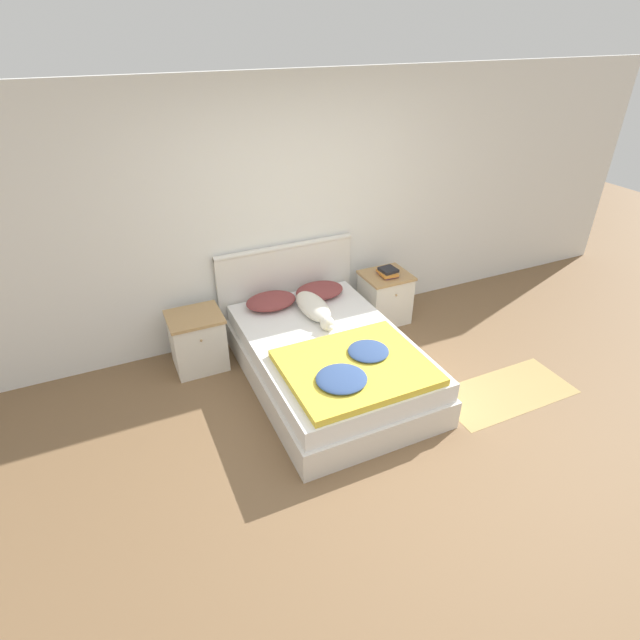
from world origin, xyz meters
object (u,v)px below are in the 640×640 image
pillow_right (319,291)px  nightstand_right (385,297)px  dog (314,308)px  bed (329,361)px  nightstand_left (198,341)px  pillow_left (271,301)px  book_stack (388,272)px

pillow_right → nightstand_right: bearing=-3.3°
nightstand_right → dog: size_ratio=0.70×
dog → bed: bearing=-97.4°
dog → nightstand_right: bearing=15.8°
nightstand_left → pillow_left: (0.77, 0.04, 0.23)m
pillow_left → dog: size_ratio=0.63×
pillow_left → bed: bearing=-71.5°
pillow_left → pillow_right: 0.53m
nightstand_right → pillow_right: (-0.77, 0.04, 0.23)m
bed → book_stack: bearing=35.0°
nightstand_right → pillow_left: (-1.30, 0.04, 0.23)m
book_stack → dog: bearing=-165.3°
pillow_left → pillow_right: same height
bed → pillow_left: bearing=108.5°
nightstand_left → dog: 1.16m
bed → nightstand_left: bearing=144.2°
nightstand_left → nightstand_right: bearing=0.0°
dog → book_stack: 1.01m
nightstand_left → dog: size_ratio=0.70×
dog → pillow_left: bearing=135.5°
nightstand_left → pillow_right: pillow_right is taller
pillow_right → bed: bearing=-108.5°
nightstand_left → pillow_right: size_ratio=1.11×
pillow_right → book_stack: size_ratio=2.16×
nightstand_left → pillow_right: bearing=2.0°
nightstand_left → book_stack: bearing=-0.6°
pillow_left → book_stack: size_ratio=2.16×
dog → book_stack: (0.97, 0.26, 0.07)m
nightstand_right → pillow_right: bearing=176.7°
nightstand_right → book_stack: (0.00, -0.02, 0.32)m
book_stack → bed: bearing=-145.0°
book_stack → pillow_left: bearing=177.1°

